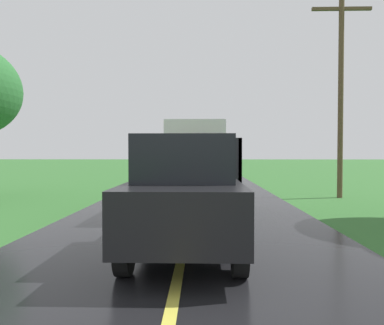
# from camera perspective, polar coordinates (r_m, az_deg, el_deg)

# --- Properties ---
(banana_truck_near) EXTENTS (2.38, 5.82, 2.80)m
(banana_truck_near) POSITION_cam_1_polar(r_m,az_deg,el_deg) (11.82, 0.46, 0.26)
(banana_truck_near) COLOR #2D2D30
(banana_truck_near) RESTS_ON road_surface
(utility_pole_roadside) EXTENTS (2.26, 0.20, 7.67)m
(utility_pole_roadside) POSITION_cam_1_polar(r_m,az_deg,el_deg) (15.17, 22.65, 10.62)
(utility_pole_roadside) COLOR brown
(utility_pole_roadside) RESTS_ON ground
(following_car) EXTENTS (1.74, 4.10, 1.92)m
(following_car) POSITION_cam_1_polar(r_m,az_deg,el_deg) (5.99, -1.00, -4.81)
(following_car) COLOR black
(following_car) RESTS_ON road_surface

